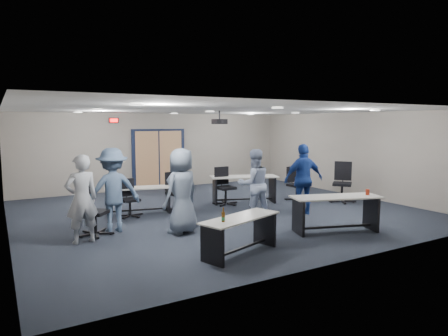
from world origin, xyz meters
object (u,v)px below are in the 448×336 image
person_navy (304,179)px  person_back (113,190)px  table_front_right (336,207)px  chair_back_d (297,184)px  chair_back_a (130,198)px  person_gray (82,199)px  person_plaid (182,191)px  person_lightblue (254,184)px  chair_loose_right (342,182)px  chair_back_b (177,192)px  table_back_right (244,185)px  chair_back_c (226,186)px  chair_loose_left (95,210)px  table_front_left (240,228)px  table_back_left (139,196)px

person_navy → person_back: size_ratio=1.00×
person_back → table_front_right: bearing=150.9°
table_front_right → chair_back_d: chair_back_d is taller
chair_back_a → person_gray: bearing=-136.6°
table_front_right → chair_back_d: size_ratio=1.97×
person_plaid → person_lightblue: (2.07, 0.30, -0.05)m
table_front_right → person_back: size_ratio=1.11×
person_plaid → person_back: (-1.25, 0.84, 0.00)m
chair_back_d → person_gray: bearing=-170.8°
person_lightblue → chair_loose_right: bearing=-163.0°
person_lightblue → chair_back_b: bearing=-44.2°
table_back_right → chair_back_c: bearing=-160.3°
chair_back_a → chair_back_b: 1.32m
person_lightblue → chair_loose_left: bearing=4.0°
table_front_left → chair_back_d: chair_back_d is taller
table_front_left → table_front_right: size_ratio=0.87×
person_back → table_back_left: bearing=-125.0°
chair_back_a → person_gray: 2.28m
chair_back_a → chair_loose_left: bearing=-137.1°
chair_back_d → person_navy: person_navy is taller
chair_back_d → table_back_left: bearing=169.9°
chair_back_c → person_back: size_ratio=0.60×
chair_loose_left → person_gray: (-0.33, -0.41, 0.34)m
table_front_right → person_plaid: size_ratio=1.11×
table_back_left → chair_loose_left: bearing=-120.2°
chair_loose_right → chair_back_a: bearing=-142.5°
person_lightblue → person_back: bearing=1.1°
chair_back_d → chair_loose_left: size_ratio=0.95×
chair_back_a → person_back: (-0.72, -1.17, 0.44)m
person_back → person_plaid: bearing=147.0°
person_lightblue → person_navy: person_navy is taller
table_back_left → person_gray: size_ratio=1.02×
table_front_left → chair_loose_right: bearing=7.4°
table_back_right → person_lightblue: 2.02m
chair_back_c → person_gray: bearing=-159.0°
chair_back_a → person_plaid: bearing=-81.0°
table_back_right → person_gray: bearing=-140.2°
chair_back_a → person_back: person_back is taller
table_back_right → chair_loose_left: 4.80m
table_front_right → person_plaid: person_plaid is taller
table_front_right → chair_back_b: size_ratio=1.96×
table_front_left → table_back_right: table_front_left is taller
table_front_left → chair_back_d: size_ratio=1.71×
table_front_right → chair_back_c: bearing=118.0°
chair_loose_left → person_plaid: bearing=-71.4°
chair_back_c → chair_back_d: chair_back_c is taller
chair_back_a → chair_back_c: chair_back_c is taller
chair_loose_left → person_plaid: (1.67, -0.72, 0.37)m
person_navy → chair_loose_left: bearing=4.2°
table_front_right → person_gray: bearing=177.2°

